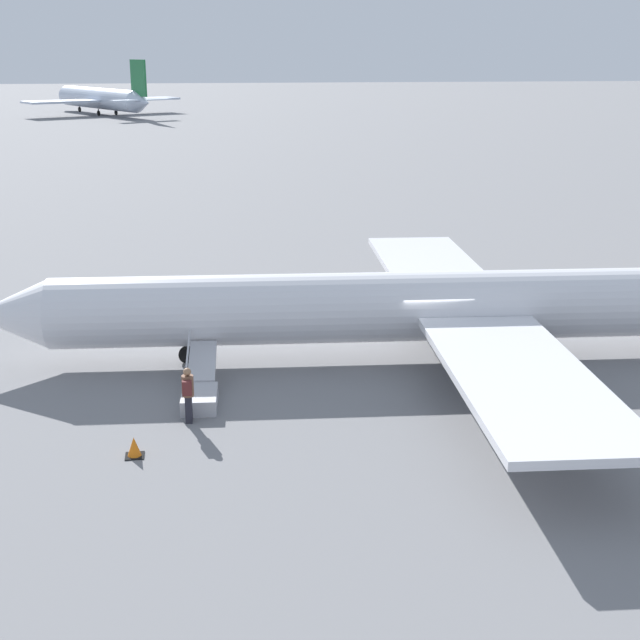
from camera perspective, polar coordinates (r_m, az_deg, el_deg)
ground_plane at (r=32.98m, az=6.95°, el=-2.37°), size 600.00×600.00×0.00m
airplane_main at (r=32.59m, az=8.73°, el=0.95°), size 33.17×25.45×6.60m
airplane_far_right at (r=166.40m, az=-13.81°, el=13.62°), size 26.90×34.34×9.53m
boarding_stairs at (r=28.76m, az=-7.68°, el=-4.54°), size 1.28×4.08×1.66m
passenger at (r=27.02m, az=-8.45°, el=-4.56°), size 0.36×0.55×1.74m
traffic_cone_near_stairs at (r=25.39m, az=-11.81°, el=-8.00°), size 0.52×0.52×0.57m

